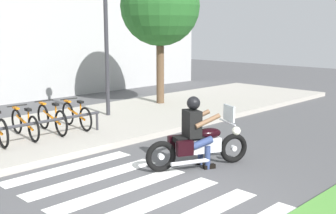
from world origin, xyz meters
The scene contains 14 objects.
ground_plane centered at (0.00, 0.00, 0.00)m, with size 48.00×48.00×0.00m, color #4C4C4F.
sidewalk centered at (0.00, 5.03, 0.07)m, with size 24.00×4.40×0.15m, color #A8A399.
crosswalk_stripe_2 centered at (-0.27, 0.00, 0.00)m, with size 2.80×0.40×0.01m, color white.
crosswalk_stripe_3 centered at (-0.27, 0.80, 0.00)m, with size 2.80×0.40×0.01m, color white.
crosswalk_stripe_4 centered at (-0.27, 1.60, 0.00)m, with size 2.80×0.40×0.01m, color white.
crosswalk_stripe_5 centered at (-0.27, 2.40, 0.00)m, with size 2.80×0.40×0.01m, color white.
motorcycle centered at (1.55, 0.63, 0.45)m, with size 2.04×1.04×1.20m.
rider centered at (1.48, 0.66, 0.82)m, with size 0.76×0.70×1.42m.
bicycle_3 centered at (-0.05, 4.66, 0.49)m, with size 0.48×1.64×0.75m.
bicycle_4 centered at (0.66, 4.65, 0.50)m, with size 0.48×1.65×0.78m.
bicycle_5 centered at (1.38, 4.65, 0.49)m, with size 0.48×1.57×0.75m.
bike_rack centered at (-0.41, 4.10, 0.57)m, with size 4.16×0.07×0.49m.
street_lamp centered at (2.99, 5.43, 2.51)m, with size 0.28×0.28×4.12m.
tree_near_rack centered at (5.56, 5.83, 3.43)m, with size 2.68×2.68×4.79m.
Camera 1 is at (-4.58, -4.59, 2.70)m, focal length 45.30 mm.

